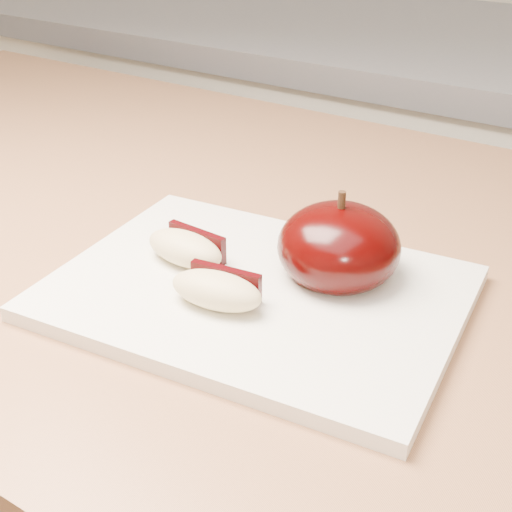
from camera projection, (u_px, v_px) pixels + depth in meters
The scene contains 5 objects.
back_cabinet at pixel (512, 307), 1.29m from camera, with size 2.40×0.62×0.94m.
cutting_board at pixel (256, 293), 0.52m from camera, with size 0.29×0.21×0.01m, color silver.
apple_half at pixel (339, 247), 0.52m from camera, with size 0.11×0.11×0.08m.
apple_wedge_a at pixel (186, 248), 0.54m from camera, with size 0.07×0.04×0.02m.
apple_wedge_b at pixel (218, 289), 0.49m from camera, with size 0.07×0.04×0.02m.
Camera 1 is at (0.21, 0.04, 1.18)m, focal length 50.00 mm.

